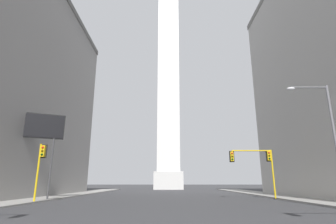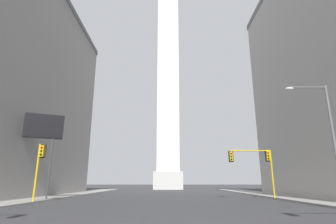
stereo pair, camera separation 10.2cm
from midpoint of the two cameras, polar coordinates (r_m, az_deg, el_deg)
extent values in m
cube|color=gray|center=(31.59, -29.15, -16.49)|extent=(5.00, 82.88, 0.15)
cube|color=gray|center=(31.66, 29.53, -16.44)|extent=(5.00, 82.88, 0.15)
cube|color=silver|center=(72.06, 0.13, -14.69)|extent=(7.61, 7.61, 4.52)
cube|color=white|center=(78.11, 0.12, 7.73)|extent=(6.09, 6.09, 55.05)
cylinder|color=yellow|center=(28.53, -26.55, -11.74)|extent=(0.18, 0.18, 5.51)
cylinder|color=#262626|center=(28.57, -27.20, -17.12)|extent=(0.40, 0.40, 0.10)
cube|color=yellow|center=(28.54, -25.54, -7.69)|extent=(0.34, 0.34, 1.10)
cube|color=black|center=(28.70, -25.39, -7.74)|extent=(0.58, 0.03, 1.32)
sphere|color=red|center=(28.40, -25.63, -6.96)|extent=(0.22, 0.22, 0.22)
sphere|color=#483506|center=(28.37, -25.71, -7.64)|extent=(0.22, 0.22, 0.22)
sphere|color=#073410|center=(28.33, -25.78, -8.32)|extent=(0.22, 0.22, 0.22)
cylinder|color=yellow|center=(33.41, 21.90, -12.41)|extent=(0.18, 0.18, 5.58)
cylinder|color=#262626|center=(33.45, 22.37, -17.08)|extent=(0.40, 0.40, 0.10)
cube|color=yellow|center=(33.42, 21.08, -8.88)|extent=(0.37, 0.37, 1.10)
cube|color=black|center=(33.60, 21.01, -8.91)|extent=(0.58, 0.09, 1.32)
sphere|color=red|center=(33.27, 21.11, -8.26)|extent=(0.22, 0.22, 0.22)
sphere|color=#483506|center=(33.24, 21.17, -8.84)|extent=(0.22, 0.22, 0.22)
sphere|color=#073410|center=(33.21, 21.22, -9.42)|extent=(0.22, 0.22, 0.22)
cylinder|color=yellow|center=(32.82, 17.64, -8.02)|extent=(4.65, 0.14, 0.14)
sphere|color=yellow|center=(33.59, 21.45, -7.83)|extent=(0.18, 0.18, 0.18)
cube|color=yellow|center=(32.13, 13.73, -9.36)|extent=(0.37, 0.37, 1.10)
cube|color=black|center=(32.31, 13.69, -9.39)|extent=(0.58, 0.09, 1.32)
sphere|color=red|center=(31.98, 13.73, -8.72)|extent=(0.22, 0.22, 0.22)
sphere|color=#483506|center=(31.94, 13.77, -9.33)|extent=(0.22, 0.22, 0.22)
sphere|color=#073410|center=(31.92, 13.81, -9.94)|extent=(0.22, 0.22, 0.22)
cylinder|color=slate|center=(23.27, 32.69, -5.87)|extent=(0.20, 0.20, 9.27)
cylinder|color=slate|center=(23.50, 28.23, 4.76)|extent=(2.85, 0.12, 0.12)
sphere|color=slate|center=(24.21, 31.21, 4.62)|extent=(0.20, 0.20, 0.20)
ellipsoid|color=silver|center=(22.83, 25.11, 4.61)|extent=(0.64, 0.36, 0.26)
cylinder|color=#3F3F42|center=(32.27, -31.54, -10.27)|extent=(0.18, 0.18, 6.67)
cylinder|color=#3F3F42|center=(32.01, -24.20, -11.13)|extent=(0.18, 0.18, 6.67)
cube|color=black|center=(32.61, -26.91, -2.63)|extent=(5.43, 2.57, 2.59)
cube|color=black|center=(32.61, -26.91, -2.63)|extent=(5.60, 2.56, 2.83)
camera|label=1|loc=(0.05, -90.05, 0.01)|focal=28.00mm
camera|label=2|loc=(0.05, 89.95, -0.01)|focal=28.00mm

